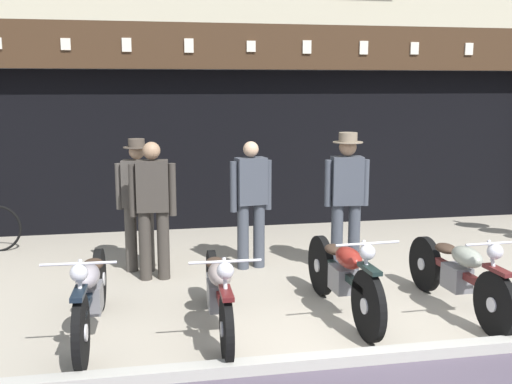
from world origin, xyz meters
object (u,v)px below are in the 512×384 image
motorcycle_center_left (219,291)px  motorcycle_center_right (458,273)px  advert_board_near (129,129)px  motorcycle_left (91,293)px  assistant_far_right (138,199)px  shopkeeper_center (251,199)px  motorcycle_center (343,275)px  salesman_left (153,204)px  salesman_right (346,195)px

motorcycle_center_left → motorcycle_center_right: motorcycle_center_right is taller
advert_board_near → motorcycle_left: bearing=-94.4°
advert_board_near → assistant_far_right: bearing=-86.9°
shopkeeper_center → motorcycle_center_left: bearing=61.4°
motorcycle_center → assistant_far_right: bearing=-46.2°
motorcycle_center_left → advert_board_near: bearing=-77.3°
salesman_left → advert_board_near: bearing=-80.2°
salesman_left → shopkeeper_center: 1.27m
motorcycle_center_right → assistant_far_right: size_ratio=1.17×
advert_board_near → motorcycle_center_right: bearing=-52.2°
salesman_left → salesman_right: 2.38m
motorcycle_left → advert_board_near: size_ratio=2.23×
shopkeeper_center → assistant_far_right: size_ratio=0.97×
motorcycle_center_right → advert_board_near: 5.67m
motorcycle_center_right → shopkeeper_center: shopkeeper_center is taller
motorcycle_left → salesman_left: bearing=-108.5°
salesman_right → motorcycle_center_left: bearing=45.6°
motorcycle_left → salesman_left: size_ratio=1.23×
motorcycle_center_right → advert_board_near: advert_board_near is taller
motorcycle_center → motorcycle_left: bearing=-1.1°
salesman_left → advert_board_near: (-0.30, 2.67, 0.72)m
motorcycle_center → assistant_far_right: size_ratio=1.17×
advert_board_near → shopkeeper_center: bearing=-57.6°
motorcycle_center_left → assistant_far_right: bearing=-69.1°
motorcycle_left → motorcycle_center: size_ratio=1.04×
assistant_far_right → motorcycle_center: bearing=145.3°
motorcycle_left → motorcycle_center_left: motorcycle_left is taller
shopkeeper_center → advert_board_near: 2.98m
motorcycle_center_left → advert_board_near: size_ratio=2.16×
motorcycle_left → motorcycle_center_right: (3.72, -0.06, -0.01)m
salesman_right → advert_board_near: advert_board_near is taller
motorcycle_center_right → advert_board_near: bearing=-54.3°
salesman_left → salesman_right: (2.37, -0.20, 0.06)m
motorcycle_center → motorcycle_center_right: (1.22, -0.12, -0.01)m
salesman_left → motorcycle_center_right: bearing=154.6°
motorcycle_center_left → shopkeeper_center: shopkeeper_center is taller
motorcycle_center_right → salesman_left: bearing=-30.9°
motorcycle_left → assistant_far_right: assistant_far_right is taller
motorcycle_center_right → salesman_right: size_ratio=1.11×
salesman_left → assistant_far_right: (-0.17, 0.37, 0.00)m
motorcycle_center_left → salesman_left: bearing=-70.4°
motorcycle_center → salesman_right: bearing=-112.6°
motorcycle_center_left → assistant_far_right: assistant_far_right is taller
salesman_right → advert_board_near: (-2.67, 2.88, 0.66)m
motorcycle_center_left → advert_board_near: advert_board_near is taller
motorcycle_center → assistant_far_right: assistant_far_right is taller
salesman_left → assistant_far_right: bearing=-61.5°
motorcycle_center → motorcycle_center_right: 1.22m
motorcycle_center_right → salesman_left: 3.57m
motorcycle_center_left → salesman_left: 1.91m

